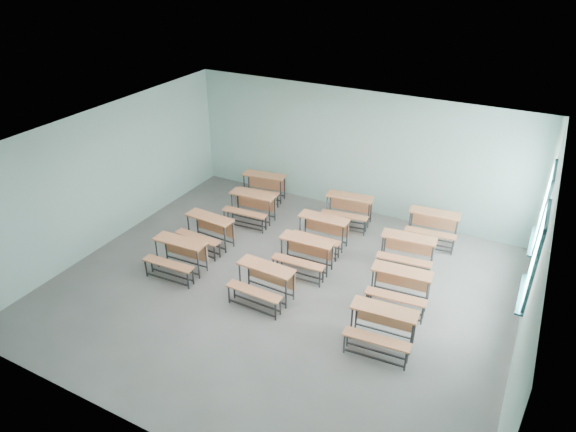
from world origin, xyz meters
name	(u,v)px	position (x,y,z in m)	size (l,w,h in m)	color
room	(285,221)	(0.08, 0.03, 1.60)	(9.04, 8.04, 3.24)	gray
desk_unit_r0c0	(178,252)	(-2.24, -0.49, 0.49)	(1.20, 0.84, 0.73)	#CF784A
desk_unit_r0c1	(264,279)	(-0.13, -0.48, 0.49)	(1.19, 0.82, 0.73)	#CF784A
desk_unit_r0c2	(382,323)	(2.36, -0.65, 0.49)	(1.22, 0.87, 0.73)	#CF784A
desk_unit_r1c0	(207,228)	(-2.29, 0.66, 0.49)	(1.20, 0.84, 0.73)	#CF784A
desk_unit_r1c1	(305,251)	(0.14, 0.82, 0.49)	(1.20, 0.83, 0.73)	#CF784A
desk_unit_r1c2	(400,283)	(2.30, 0.62, 0.49)	(1.23, 0.88, 0.73)	#CF784A
desk_unit_r2c0	(251,204)	(-2.01, 2.15, 0.49)	(1.21, 0.85, 0.73)	#CF784A
desk_unit_r2c1	(322,228)	(0.07, 1.86, 0.49)	(1.18, 0.81, 0.73)	#CF784A
desk_unit_r2c2	(407,248)	(2.06, 1.93, 0.49)	(1.24, 0.90, 0.73)	#CF784A
desk_unit_r3c0	(263,184)	(-2.34, 3.30, 0.49)	(1.26, 0.93, 0.73)	#CF784A
desk_unit_r3c1	(348,206)	(0.20, 3.17, 0.49)	(1.25, 0.92, 0.73)	#CF784A
desk_unit_r3c2	(433,223)	(2.29, 3.30, 0.49)	(1.23, 0.89, 0.73)	#CF784A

